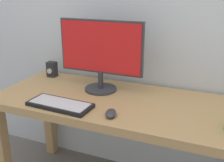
{
  "coord_description": "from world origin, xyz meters",
  "views": [
    {
      "loc": [
        0.54,
        -1.45,
        1.43
      ],
      "look_at": [
        -0.06,
        0.0,
        0.87
      ],
      "focal_mm": 43.04,
      "sensor_mm": 36.0,
      "label": 1
    }
  ],
  "objects_px": {
    "desk": "(120,115)",
    "audio_controller": "(52,69)",
    "monitor": "(101,53)",
    "keyboard_primary": "(60,104)",
    "mouse": "(111,113)"
  },
  "relations": [
    {
      "from": "desk",
      "to": "audio_controller",
      "type": "distance_m",
      "value": 0.72
    },
    {
      "from": "monitor",
      "to": "audio_controller",
      "type": "distance_m",
      "value": 0.53
    },
    {
      "from": "monitor",
      "to": "audio_controller",
      "type": "bearing_deg",
      "value": 166.55
    },
    {
      "from": "desk",
      "to": "audio_controller",
      "type": "relative_size",
      "value": 13.78
    },
    {
      "from": "monitor",
      "to": "keyboard_primary",
      "type": "height_order",
      "value": "monitor"
    },
    {
      "from": "monitor",
      "to": "mouse",
      "type": "bearing_deg",
      "value": -58.0
    },
    {
      "from": "desk",
      "to": "keyboard_primary",
      "type": "relative_size",
      "value": 4.08
    },
    {
      "from": "keyboard_primary",
      "to": "mouse",
      "type": "relative_size",
      "value": 3.87
    },
    {
      "from": "desk",
      "to": "monitor",
      "type": "bearing_deg",
      "value": 147.19
    },
    {
      "from": "keyboard_primary",
      "to": "monitor",
      "type": "bearing_deg",
      "value": 71.3
    },
    {
      "from": "desk",
      "to": "monitor",
      "type": "height_order",
      "value": "monitor"
    },
    {
      "from": "desk",
      "to": "audio_controller",
      "type": "xyz_separation_m",
      "value": [
        -0.66,
        0.23,
        0.16
      ]
    },
    {
      "from": "monitor",
      "to": "audio_controller",
      "type": "relative_size",
      "value": 4.92
    },
    {
      "from": "mouse",
      "to": "desk",
      "type": "bearing_deg",
      "value": 81.35
    },
    {
      "from": "desk",
      "to": "monitor",
      "type": "relative_size",
      "value": 2.8
    }
  ]
}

